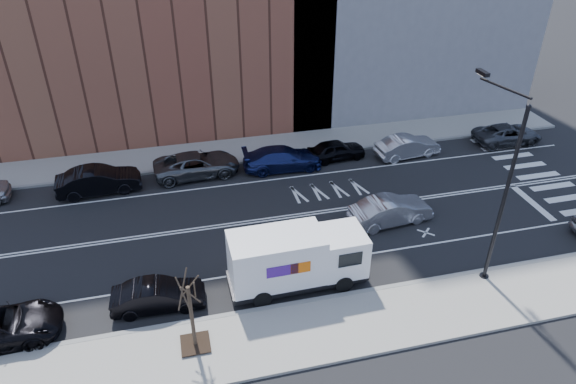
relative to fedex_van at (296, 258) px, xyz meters
name	(u,v)px	position (x,y,z in m)	size (l,w,h in m)	color
ground	(305,214)	(1.97, 5.60, -1.56)	(120.00, 120.00, 0.00)	black
sidewalk_near	(358,323)	(1.97, -3.20, -1.49)	(44.00, 3.60, 0.15)	gray
sidewalk_far	(273,146)	(1.97, 14.40, -1.49)	(44.00, 3.60, 0.15)	gray
curb_near	(344,295)	(1.97, -1.40, -1.48)	(44.00, 0.25, 0.17)	gray
curb_far	(278,158)	(1.97, 12.60, -1.48)	(44.00, 0.25, 0.17)	gray
crosswalk	(545,181)	(17.97, 5.60, -1.56)	(3.00, 14.00, 0.01)	white
road_markings	(305,214)	(1.97, 5.60, -1.56)	(40.00, 8.60, 0.01)	white
streetlight	(500,184)	(8.97, -1.31, 3.52)	(0.44, 4.02, 9.34)	black
street_tree	(192,322)	(-5.03, -2.80, -0.11)	(1.20, 1.20, 3.75)	black
fedex_van	(296,258)	(0.00, 0.00, 0.00)	(6.56, 2.41, 2.98)	black
far_parked_b	(99,180)	(-9.65, 10.98, -0.74)	(1.74, 4.98, 1.64)	black
far_parked_c	(197,165)	(-3.63, 11.69, -0.80)	(2.53, 5.49, 1.52)	#52565A
far_parked_d	(283,158)	(1.97, 11.20, -0.80)	(2.14, 5.25, 1.52)	navy
far_parked_e	(336,150)	(5.85, 11.66, -0.88)	(1.62, 4.03, 1.37)	black
far_parked_f	(407,146)	(10.77, 10.90, -0.82)	(1.58, 4.52, 1.49)	silver
far_parked_g	(508,134)	(18.75, 11.11, -0.88)	(2.28, 4.94, 1.37)	#44464A
driving_sedan	(391,210)	(6.42, 3.74, -0.79)	(1.64, 4.70, 1.55)	#ADACB1
near_parked_rear_a	(158,296)	(-6.40, -0.04, -0.88)	(1.44, 4.14, 1.36)	black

